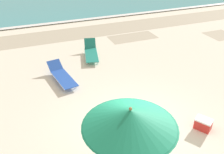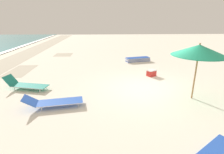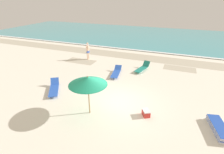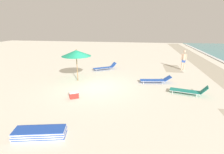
# 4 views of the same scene
# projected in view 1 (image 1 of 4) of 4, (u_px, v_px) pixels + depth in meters

# --- Properties ---
(ground_plane) EXTENTS (60.00, 60.00, 0.16)m
(ground_plane) POSITION_uv_depth(u_px,v_px,m) (137.00, 133.00, 7.78)
(ground_plane) COLOR silver
(beach_umbrella) EXTENTS (2.06, 2.06, 2.28)m
(beach_umbrella) POSITION_uv_depth(u_px,v_px,m) (130.00, 118.00, 5.17)
(beach_umbrella) COLOR #9E7547
(beach_umbrella) RESTS_ON ground_plane
(sun_lounger_beside_umbrella) EXTENTS (1.06, 2.10, 0.61)m
(sun_lounger_beside_umbrella) POSITION_uv_depth(u_px,v_px,m) (91.00, 52.00, 12.38)
(sun_lounger_beside_umbrella) COLOR #1E8475
(sun_lounger_beside_umbrella) RESTS_ON ground_plane
(sun_lounger_near_water_left) EXTENTS (0.93, 2.18, 0.49)m
(sun_lounger_near_water_left) POSITION_uv_depth(u_px,v_px,m) (62.00, 76.00, 10.37)
(sun_lounger_near_water_left) COLOR blue
(sun_lounger_near_water_left) RESTS_ON ground_plane
(cooler_box) EXTENTS (0.56, 0.61, 0.37)m
(cooler_box) POSITION_uv_depth(u_px,v_px,m) (203.00, 124.00, 7.76)
(cooler_box) COLOR red
(cooler_box) RESTS_ON ground_plane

